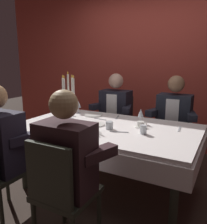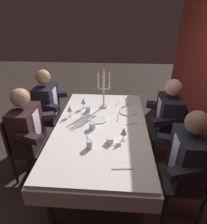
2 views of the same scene
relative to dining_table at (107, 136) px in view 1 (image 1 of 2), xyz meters
name	(u,v)px [view 1 (image 1 of 2)]	position (x,y,z in m)	size (l,w,h in m)	color
ground_plane	(107,188)	(0.00, 0.00, -0.62)	(12.00, 12.00, 0.00)	#3B2E27
back_wall	(155,64)	(0.00, 1.66, 0.73)	(6.00, 0.12, 2.70)	#BD4237
dining_table	(107,136)	(0.00, 0.00, 0.00)	(1.94, 1.14, 0.74)	white
candelabra	(69,98)	(-0.50, 0.00, 0.39)	(0.19, 0.19, 0.57)	silver
dinner_plate_0	(95,124)	(-0.13, -0.04, 0.13)	(0.21, 0.21, 0.01)	white
dinner_plate_1	(94,115)	(-0.37, 0.34, 0.13)	(0.24, 0.24, 0.01)	white
wine_glass_0	(68,122)	(-0.20, -0.42, 0.23)	(0.07, 0.07, 0.16)	silver
wine_glass_1	(79,105)	(-0.60, 0.35, 0.23)	(0.07, 0.07, 0.16)	silver
wine_glass_2	(57,116)	(-0.44, -0.28, 0.23)	(0.07, 0.07, 0.16)	silver
wine_glass_3	(141,113)	(0.28, 0.27, 0.23)	(0.07, 0.07, 0.16)	silver
water_tumbler_0	(70,123)	(-0.34, -0.21, 0.16)	(0.07, 0.07, 0.08)	silver
water_tumbler_1	(143,129)	(0.44, -0.08, 0.16)	(0.06, 0.06, 0.09)	silver
water_tumbler_2	(109,125)	(0.08, -0.09, 0.16)	(0.08, 0.08, 0.08)	silver
coffee_cup_0	(141,125)	(0.33, 0.13, 0.15)	(0.13, 0.12, 0.06)	white
fork_0	(71,115)	(-0.62, 0.19, 0.12)	(0.17, 0.02, 0.01)	#B7B7BC
fork_1	(100,119)	(-0.20, 0.21, 0.12)	(0.17, 0.02, 0.01)	#B7B7BC
knife_2	(179,129)	(0.71, 0.25, 0.12)	(0.19, 0.02, 0.01)	#B7B7BC
knife_3	(119,132)	(0.21, -0.14, 0.12)	(0.19, 0.02, 0.01)	#B7B7BC
spoon_4	(117,117)	(-0.06, 0.39, 0.12)	(0.17, 0.02, 0.01)	#B7B7BC
seated_diner_1	(116,108)	(-0.32, 0.89, 0.11)	(0.63, 0.48, 1.24)	#2B2E23
seated_diner_2	(65,158)	(0.12, -0.89, 0.11)	(0.63, 0.48, 1.24)	#2B2E23
seated_diner_3	(174,115)	(0.52, 0.89, 0.11)	(0.63, 0.48, 1.24)	#2B2E23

